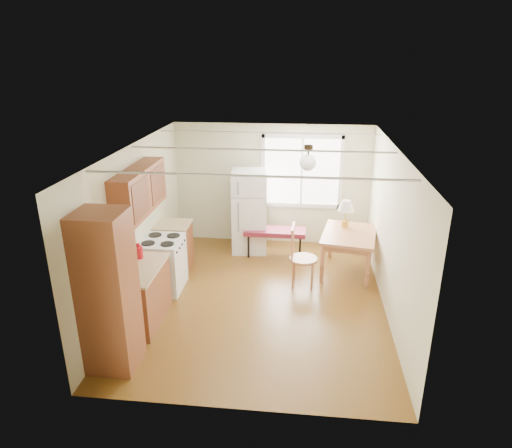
# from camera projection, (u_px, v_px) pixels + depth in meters

# --- Properties ---
(room_shell) EXTENTS (4.60, 5.60, 2.62)m
(room_shell) POSITION_uv_depth(u_px,v_px,m) (260.00, 228.00, 7.09)
(room_shell) COLOR #513110
(room_shell) RESTS_ON ground
(kitchen_run) EXTENTS (0.65, 3.40, 2.20)m
(kitchen_run) POSITION_uv_depth(u_px,v_px,m) (142.00, 265.00, 6.82)
(kitchen_run) COLOR brown
(kitchen_run) RESTS_ON ground
(window_unit) EXTENTS (1.64, 0.05, 1.51)m
(window_unit) POSITION_uv_depth(u_px,v_px,m) (302.00, 172.00, 9.22)
(window_unit) COLOR white
(window_unit) RESTS_ON room_shell
(pendant_light) EXTENTS (0.26, 0.26, 0.40)m
(pendant_light) POSITION_uv_depth(u_px,v_px,m) (308.00, 162.00, 7.04)
(pendant_light) COLOR black
(pendant_light) RESTS_ON room_shell
(refrigerator) EXTENTS (0.74, 0.74, 1.66)m
(refrigerator) POSITION_uv_depth(u_px,v_px,m) (249.00, 211.00, 9.13)
(refrigerator) COLOR white
(refrigerator) RESTS_ON ground
(bench) EXTENTS (1.20, 0.46, 0.55)m
(bench) POSITION_uv_depth(u_px,v_px,m) (275.00, 232.00, 8.98)
(bench) COLOR maroon
(bench) RESTS_ON ground
(dining_table) EXTENTS (1.11, 1.36, 0.77)m
(dining_table) POSITION_uv_depth(u_px,v_px,m) (349.00, 238.00, 8.25)
(dining_table) COLOR #A66340
(dining_table) RESTS_ON ground
(chair) EXTENTS (0.48, 0.48, 1.08)m
(chair) POSITION_uv_depth(u_px,v_px,m) (298.00, 252.00, 7.80)
(chair) COLOR #A66340
(chair) RESTS_ON ground
(table_lamp) EXTENTS (0.30, 0.30, 0.52)m
(table_lamp) POSITION_uv_depth(u_px,v_px,m) (346.00, 208.00, 8.36)
(table_lamp) COLOR gold
(table_lamp) RESTS_ON dining_table
(coffee_maker) EXTENTS (0.25, 0.30, 0.39)m
(coffee_maker) POSITION_uv_depth(u_px,v_px,m) (123.00, 273.00, 6.11)
(coffee_maker) COLOR black
(coffee_maker) RESTS_ON kitchen_run
(kettle) EXTENTS (0.13, 0.13, 0.25)m
(kettle) POSITION_uv_depth(u_px,v_px,m) (139.00, 252.00, 6.87)
(kettle) COLOR red
(kettle) RESTS_ON kitchen_run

